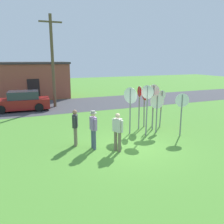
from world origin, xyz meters
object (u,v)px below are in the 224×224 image
(stop_sign_leaning_right, at_px, (161,103))
(person_near_signs, at_px, (118,130))
(person_in_teal, at_px, (75,126))
(stop_sign_low_front, at_px, (153,100))
(parked_car_on_street, at_px, (21,102))
(utility_pole, at_px, (53,60))
(stop_sign_leaning_left, at_px, (139,101))
(person_in_blue, at_px, (93,128))
(stop_sign_rear_right, at_px, (153,101))
(stop_sign_nearest, at_px, (157,107))
(stop_sign_rear_left, at_px, (130,102))
(stop_sign_tallest, at_px, (144,99))
(stop_sign_far_back, at_px, (182,107))
(stop_sign_center_cluster, at_px, (147,102))

(stop_sign_leaning_right, relative_size, person_near_signs, 1.29)
(stop_sign_leaning_right, height_order, person_in_teal, stop_sign_leaning_right)
(stop_sign_low_front, bearing_deg, stop_sign_leaning_right, 20.70)
(parked_car_on_street, bearing_deg, utility_pole, 10.58)
(stop_sign_leaning_left, xyz_separation_m, person_in_blue, (-3.29, -1.83, -0.65))
(stop_sign_leaning_right, relative_size, stop_sign_rear_right, 0.97)
(stop_sign_nearest, xyz_separation_m, person_near_signs, (-3.01, -1.59, -0.48))
(stop_sign_rear_left, xyz_separation_m, stop_sign_nearest, (1.42, -0.35, -0.30))
(stop_sign_tallest, bearing_deg, stop_sign_low_front, -76.90)
(utility_pole, xyz_separation_m, stop_sign_leaning_left, (3.37, -8.40, -2.22))
(stop_sign_far_back, bearing_deg, parked_car_on_street, 127.45)
(stop_sign_rear_right, bearing_deg, stop_sign_rear_left, -158.14)
(stop_sign_center_cluster, xyz_separation_m, stop_sign_tallest, (0.69, 1.44, -0.11))
(utility_pole, bearing_deg, stop_sign_leaning_left, -68.10)
(stop_sign_far_back, xyz_separation_m, stop_sign_center_cluster, (-1.62, 0.72, 0.28))
(utility_pole, bearing_deg, parked_car_on_street, -169.42)
(stop_sign_far_back, bearing_deg, stop_sign_tallest, 113.25)
(utility_pole, height_order, stop_sign_nearest, utility_pole)
(stop_sign_leaning_right, relative_size, person_in_teal, 1.29)
(stop_sign_center_cluster, height_order, person_in_blue, stop_sign_center_cluster)
(stop_sign_leaning_right, height_order, stop_sign_center_cluster, stop_sign_center_cluster)
(stop_sign_rear_right, bearing_deg, parked_car_on_street, 132.58)
(stop_sign_center_cluster, relative_size, stop_sign_nearest, 1.26)
(stop_sign_tallest, height_order, person_in_teal, stop_sign_tallest)
(person_in_teal, bearing_deg, stop_sign_rear_right, 15.06)
(stop_sign_center_cluster, height_order, stop_sign_rear_right, stop_sign_center_cluster)
(stop_sign_leaning_right, relative_size, stop_sign_center_cluster, 0.83)
(stop_sign_far_back, xyz_separation_m, stop_sign_low_front, (-0.77, 1.46, 0.19))
(stop_sign_rear_right, height_order, stop_sign_nearest, stop_sign_rear_right)
(parked_car_on_street, bearing_deg, stop_sign_far_back, -52.55)
(stop_sign_center_cluster, relative_size, stop_sign_low_front, 1.03)
(stop_sign_far_back, xyz_separation_m, stop_sign_nearest, (-0.86, 0.95, -0.07))
(stop_sign_leaning_left, bearing_deg, stop_sign_rear_right, 12.07)
(stop_sign_far_back, bearing_deg, stop_sign_rear_right, 100.98)
(parked_car_on_street, relative_size, stop_sign_rear_left, 1.76)
(stop_sign_center_cluster, distance_m, stop_sign_leaning_left, 1.13)
(stop_sign_far_back, bearing_deg, stop_sign_rear_left, 150.37)
(stop_sign_nearest, height_order, stop_sign_low_front, stop_sign_low_front)
(stop_sign_rear_right, height_order, person_in_teal, stop_sign_rear_right)
(stop_sign_far_back, height_order, stop_sign_nearest, stop_sign_far_back)
(stop_sign_center_cluster, bearing_deg, stop_sign_rear_right, 47.58)
(stop_sign_nearest, relative_size, person_in_teal, 1.24)
(utility_pole, bearing_deg, person_near_signs, -84.95)
(stop_sign_far_back, xyz_separation_m, person_in_teal, (-5.38, 0.71, -0.56))
(stop_sign_center_cluster, height_order, stop_sign_leaning_left, stop_sign_center_cluster)
(stop_sign_rear_left, bearing_deg, stop_sign_rear_right, 21.86)
(utility_pole, xyz_separation_m, stop_sign_center_cluster, (3.21, -9.50, -2.08))
(stop_sign_leaning_left, bearing_deg, person_in_teal, -164.15)
(stop_sign_rear_right, distance_m, stop_sign_leaning_left, 1.08)
(parked_car_on_street, xyz_separation_m, stop_sign_rear_right, (7.06, -7.68, 0.86))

